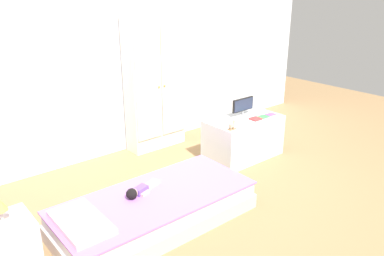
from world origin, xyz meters
The scene contains 14 objects.
ground_plane centered at (0.00, 0.00, -0.01)m, with size 10.00×10.00×0.02m, color #99754C.
back_wall centered at (0.00, 1.57, 1.35)m, with size 6.40×0.05×2.70m, color silver.
bed centered at (-0.68, -0.05, 0.13)m, with size 1.76×0.80×0.27m.
pillow centered at (-1.36, -0.05, 0.29)m, with size 0.32×0.57×0.05m, color silver.
doll centered at (-0.79, 0.05, 0.31)m, with size 0.39×0.18×0.10m.
nightstand centered at (-1.85, 0.13, 0.20)m, with size 0.38×0.38×0.41m, color silver.
table_lamp centered at (-1.85, 0.13, 0.54)m, with size 0.10×0.10×0.20m.
wardrobe centered at (0.33, 1.39, 0.83)m, with size 0.74×0.31×1.66m.
tv_stand centered at (0.95, 0.43, 0.25)m, with size 0.93×0.51×0.50m, color silver.
tv_monitor centered at (1.01, 0.51, 0.63)m, with size 0.33×0.10×0.22m.
rocking_horse_toy centered at (0.57, 0.25, 0.55)m, with size 0.10×0.04×0.12m.
book_red centered at (1.02, 0.31, 0.51)m, with size 0.13×0.11×0.02m, color #CC3838.
book_green centered at (1.15, 0.31, 0.50)m, with size 0.12×0.10×0.01m, color #429E51.
book_purple centered at (1.29, 0.31, 0.50)m, with size 0.12×0.08×0.01m, color #8E51B2.
Camera 1 is at (-2.30, -2.52, 1.99)m, focal length 36.14 mm.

